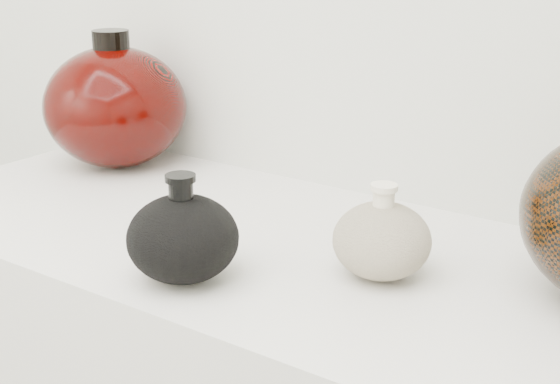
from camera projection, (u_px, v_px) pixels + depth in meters
The scene contains 3 objects.
black_gourd_vase at pixel (183, 238), 0.94m from camera, with size 0.17×0.17×0.13m.
cream_gourd_vase at pixel (382, 240), 0.95m from camera, with size 0.14×0.14×0.12m.
left_round_pot at pixel (115, 106), 1.38m from camera, with size 0.31×0.31×0.24m.
Camera 1 is at (0.58, 0.14, 1.31)m, focal length 50.00 mm.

